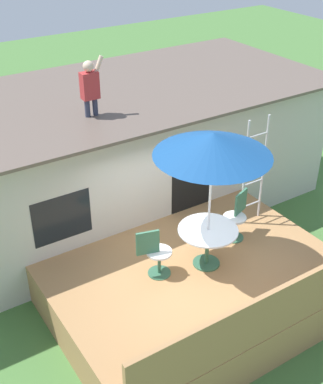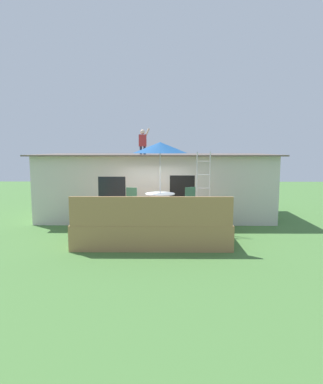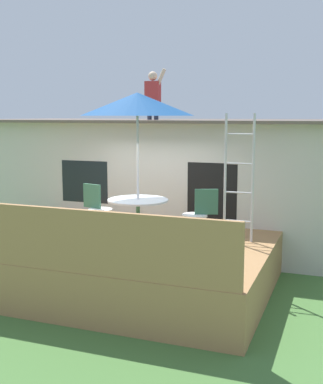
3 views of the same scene
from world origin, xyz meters
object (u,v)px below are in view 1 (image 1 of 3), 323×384
Objects in this scene: person_figure at (90,84)px; patio_chair_right at (237,216)px; step_ladder at (254,171)px; patio_table at (208,237)px; patio_chair_left at (155,253)px; patio_umbrella at (213,144)px.

patio_chair_right is at bearing -52.86° from person_figure.
patio_chair_right is (-0.62, -0.30, -0.64)m from step_ladder.
patio_chair_left is (-0.92, 0.25, -0.13)m from patio_table.
step_ladder is at bearing 24.83° from patio_chair_left.
person_figure is 1.21× the size of patio_chair_right.
step_ladder is (1.59, 0.68, -1.25)m from patio_umbrella.
person_figure reaches higher than patio_table.
person_figure is 3.30m from patio_chair_left.
patio_umbrella is 2.13m from step_ladder.
step_ladder is 0.94m from patio_chair_right.
patio_umbrella reaches higher than step_ladder.
patio_umbrella is 1.15× the size of step_ladder.
patio_chair_left is (-0.14, -2.44, -2.22)m from person_figure.
patio_table is 0.47× the size of step_ladder.
step_ladder reaches higher than patio_chair_right.
person_figure is (-2.36, 2.01, 1.58)m from step_ladder.
patio_table is 0.96m from patio_chair_left.
step_ladder reaches higher than patio_chair_left.
patio_umbrella is at bearing -73.97° from person_figure.
patio_chair_right is (0.97, 0.38, -1.89)m from patio_umbrella.
patio_table is at bearing -157.01° from step_ladder.
patio_umbrella is at bearing -0.00° from patio_chair_right.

